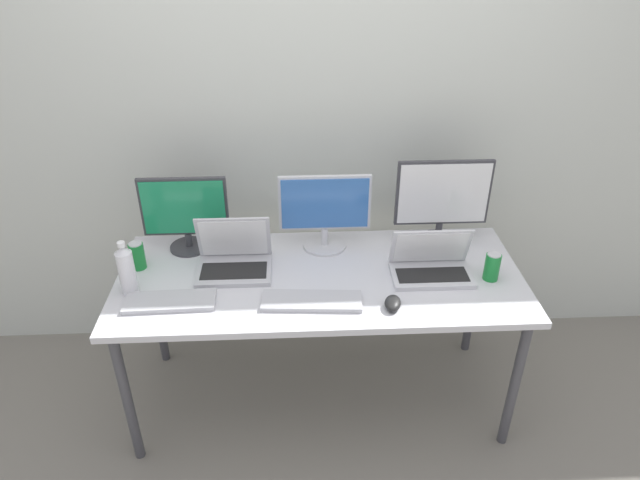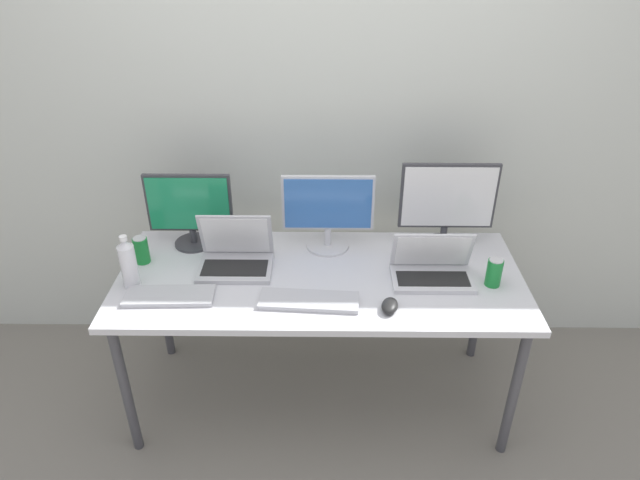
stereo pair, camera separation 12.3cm
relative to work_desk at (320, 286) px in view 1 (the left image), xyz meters
The scene contains 14 objects.
ground_plane 0.68m from the work_desk, ahead, with size 16.00×16.00×0.00m, color gray.
wall_back 0.86m from the work_desk, 90.00° to the left, with size 7.00×0.08×2.60m, color silver.
work_desk is the anchor object (origin of this frame).
monitor_left 0.71m from the work_desk, 156.99° to the left, with size 0.40×0.18×0.36m.
monitor_center 0.35m from the work_desk, 82.01° to the left, with size 0.42×0.20×0.37m.
monitor_right 0.70m from the work_desk, 24.48° to the left, with size 0.44×0.17×0.42m.
laptop_silver 0.40m from the work_desk, 169.56° to the left, with size 0.33×0.24×0.25m.
laptop_secondary 0.50m from the work_desk, ahead, with size 0.35×0.21×0.21m.
keyboard_main 0.22m from the work_desk, 102.23° to the right, with size 0.41×0.13×0.02m, color #B2B2B7.
keyboard_aux 0.65m from the work_desk, 164.38° to the right, with size 0.37×0.14×0.02m, color #B2B2B7.
mouse_by_keyboard 0.38m from the work_desk, 40.73° to the right, with size 0.07×0.10×0.04m, color black.
water_bottle 0.82m from the work_desk, behind, with size 0.07×0.07×0.24m.
soda_can_near_keyboard 0.82m from the work_desk, behind, with size 0.07×0.07×0.13m.
soda_can_by_laptop 0.75m from the work_desk, ahead, with size 0.07×0.07×0.13m.
Camera 1 is at (-0.10, -2.07, 2.16)m, focal length 32.00 mm.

